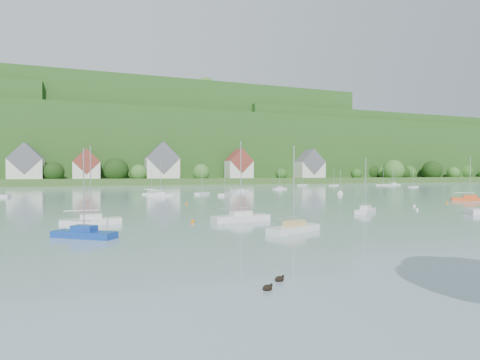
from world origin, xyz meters
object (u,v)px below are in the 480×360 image
Objects in this scene: near_sailboat_0 at (241,217)px; near_sailboat_3 at (365,210)px; near_sailboat_5 at (470,198)px; near_sailboat_1 at (84,233)px; near_sailboat_6 at (91,220)px; near_sailboat_2 at (294,228)px.

near_sailboat_3 is at bearing 0.36° from near_sailboat_0.
near_sailboat_3 is at bearing -118.82° from near_sailboat_5.
near_sailboat_6 is (0.35, 9.20, 0.02)m from near_sailboat_1.
near_sailboat_6 reaches higher than near_sailboat_3.
near_sailboat_1 reaches higher than near_sailboat_3.
near_sailboat_5 reaches higher than near_sailboat_6.
near_sailboat_5 is (52.94, 25.22, 0.03)m from near_sailboat_2.
near_sailboat_5 is at bearing 53.65° from near_sailboat_1.
near_sailboat_1 is 18.68m from near_sailboat_2.
near_sailboat_0 is 16.50m from near_sailboat_6.
near_sailboat_3 is at bearing 50.78° from near_sailboat_1.
near_sailboat_1 is (-16.60, -6.34, -0.05)m from near_sailboat_0.
near_sailboat_0 is 1.14× the size of near_sailboat_2.
near_sailboat_2 is at bearing -87.36° from near_sailboat_0.
near_sailboat_6 is at bearing 124.36° from near_sailboat_1.
near_sailboat_2 is (18.38, -3.28, 0.01)m from near_sailboat_1.
near_sailboat_6 is (-70.97, -12.73, -0.01)m from near_sailboat_5.
near_sailboat_6 reaches higher than near_sailboat_1.
near_sailboat_5 is (71.33, 21.93, 0.04)m from near_sailboat_1.
near_sailboat_3 is (36.13, 9.16, -0.00)m from near_sailboat_1.
near_sailboat_0 is 9.79m from near_sailboat_2.
near_sailboat_1 is 1.01× the size of near_sailboat_3.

